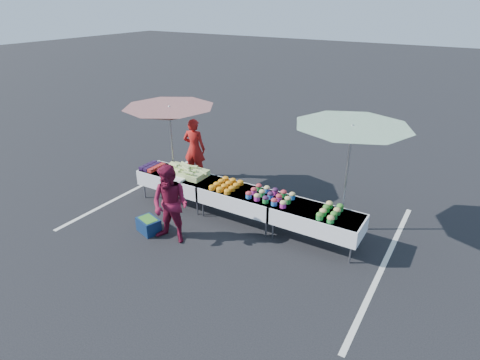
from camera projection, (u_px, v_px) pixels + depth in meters
The scene contains 17 objects.
ground at pixel (240, 220), 9.11m from camera, with size 80.00×80.00×0.00m, color black.
stripe_left at pixel (137, 188), 10.63m from camera, with size 0.10×5.00×0.00m, color silver.
stripe_right at pixel (384, 264), 7.60m from camera, with size 0.10×5.00×0.00m, color silver.
table_left at pixel (177, 179), 9.72m from camera, with size 1.86×0.81×0.75m.
table_center at pixel (240, 197), 8.87m from camera, with size 1.86×0.81×0.75m.
table_right at pixel (317, 218), 8.02m from camera, with size 1.86×0.81×0.75m.
berry_punnets at pixel (152, 167), 9.92m from camera, with size 0.40×0.54×0.08m.
corn_pile at pixel (185, 171), 9.54m from camera, with size 1.16×0.57×0.26m.
plastic_bags at pixel (178, 179), 9.27m from camera, with size 0.30×0.25×0.05m, color white.
carrot_bowls at pixel (226, 185), 8.94m from camera, with size 0.55×0.69×0.11m.
potato_cups at pixel (270, 195), 8.41m from camera, with size 0.94×0.58×0.16m.
bean_baskets at pixel (330, 211), 7.79m from camera, with size 0.36×0.68×0.15m.
vendor at pixel (194, 149), 10.94m from camera, with size 0.61×0.40×1.68m, color red.
customer at pixel (170, 205), 8.02m from camera, with size 0.81×0.63×1.67m, color maroon.
umbrella_left at pixel (170, 114), 9.62m from camera, with size 2.48×2.48×2.26m.
umbrella_right at pixel (351, 135), 7.85m from camera, with size 2.36×2.36×2.37m.
storage_bin at pixel (149, 225), 8.60m from camera, with size 0.57×0.48×0.32m.
Camera 1 is at (4.11, -6.75, 4.63)m, focal length 30.00 mm.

